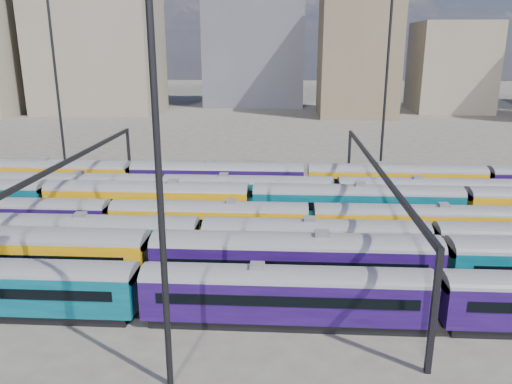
# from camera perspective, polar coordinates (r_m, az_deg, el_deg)

# --- Properties ---
(ground) EXTENTS (500.00, 500.00, 0.00)m
(ground) POSITION_cam_1_polar(r_m,az_deg,el_deg) (49.65, 1.57, -5.77)
(ground) COLOR #46413B
(ground) RESTS_ON ground
(rake_0) EXTENTS (101.47, 2.97, 5.00)m
(rake_0) POSITION_cam_1_polar(r_m,az_deg,el_deg) (34.89, 3.47, -11.05)
(rake_0) COLOR black
(rake_0) RESTS_ON ground
(rake_1) EXTENTS (136.67, 3.33, 5.63)m
(rake_1) POSITION_cam_1_polar(r_m,az_deg,el_deg) (40.64, -12.00, -6.79)
(rake_1) COLOR black
(rake_1) RESTS_ON ground
(rake_2) EXTENTS (120.42, 2.94, 4.94)m
(rake_2) POSITION_cam_1_polar(r_m,az_deg,el_deg) (44.62, -6.34, -4.89)
(rake_2) COLOR black
(rake_2) RESTS_ON ground
(rake_3) EXTENTS (98.67, 2.89, 4.86)m
(rake_3) POSITION_cam_1_polar(r_m,az_deg,el_deg) (50.34, 17.66, -3.15)
(rake_3) COLOR black
(rake_3) RESTS_ON ground
(rake_4) EXTENTS (111.71, 3.27, 5.52)m
(rake_4) POSITION_cam_1_polar(r_m,az_deg,el_deg) (55.37, -12.29, -0.62)
(rake_4) COLOR black
(rake_4) RESTS_ON ground
(rake_5) EXTENTS (121.36, 2.96, 4.98)m
(rake_5) POSITION_cam_1_polar(r_m,az_deg,el_deg) (58.56, 9.07, 0.19)
(rake_5) COLOR black
(rake_5) RESTS_ON ground
(rake_6) EXTENTS (133.18, 3.25, 5.48)m
(rake_6) POSITION_cam_1_polar(r_m,az_deg,el_deg) (63.06, 5.68, 1.72)
(rake_6) COLOR black
(rake_6) RESTS_ON ground
(gantry_1) EXTENTS (0.35, 40.35, 8.03)m
(gantry_1) POSITION_cam_1_polar(r_m,az_deg,el_deg) (52.05, -20.97, 2.03)
(gantry_1) COLOR black
(gantry_1) RESTS_ON ground
(gantry_2) EXTENTS (0.35, 40.35, 8.03)m
(gantry_2) POSITION_cam_1_polar(r_m,az_deg,el_deg) (48.30, 13.58, 1.62)
(gantry_2) COLOR black
(gantry_2) RESTS_ON ground
(mast_1) EXTENTS (1.40, 0.50, 25.60)m
(mast_1) POSITION_cam_1_polar(r_m,az_deg,el_deg) (75.00, -21.85, 11.57)
(mast_1) COLOR black
(mast_1) RESTS_ON ground
(mast_2) EXTENTS (1.40, 0.50, 25.60)m
(mast_2) POSITION_cam_1_polar(r_m,az_deg,el_deg) (25.25, -11.24, 5.34)
(mast_2) COLOR black
(mast_2) RESTS_ON ground
(mast_3) EXTENTS (1.40, 0.50, 25.60)m
(mast_3) POSITION_cam_1_polar(r_m,az_deg,el_deg) (71.49, 14.66, 12.01)
(mast_3) COLOR black
(mast_3) RESTS_ON ground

